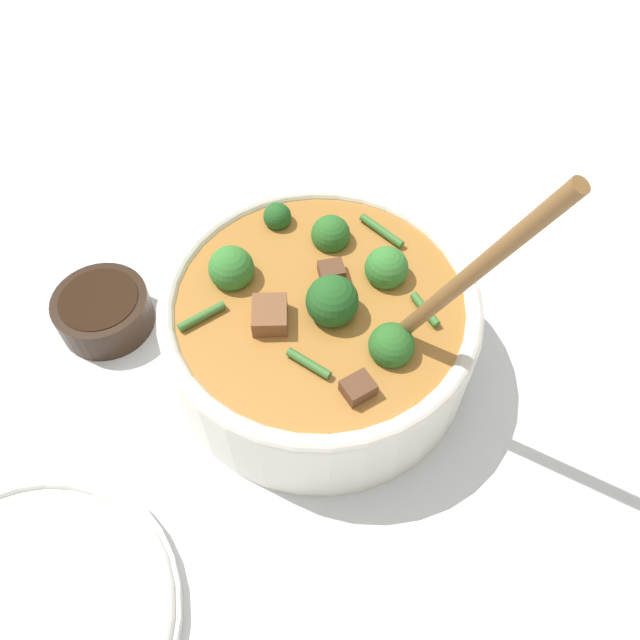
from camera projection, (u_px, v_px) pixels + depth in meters
ground_plane at (320, 356)px, 0.60m from camera, size 4.00×4.00×0.00m
stew_bowl at (320, 324)px, 0.56m from camera, size 0.30×0.28×0.29m
condiment_bowl at (103, 310)px, 0.61m from camera, size 0.09×0.09×0.04m
empty_plate at (19, 628)px, 0.46m from camera, size 0.24×0.24×0.02m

